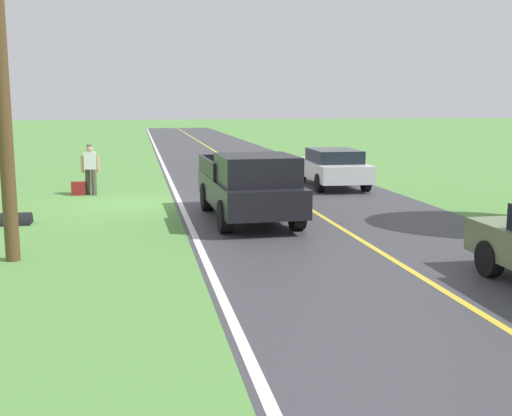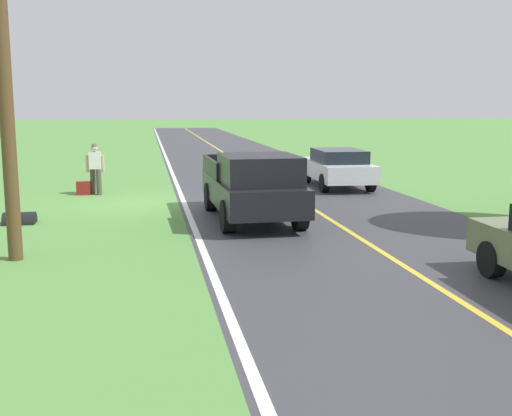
# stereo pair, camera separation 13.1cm
# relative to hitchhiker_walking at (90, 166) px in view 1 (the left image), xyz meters

# --- Properties ---
(ground_plane) EXTENTS (200.00, 200.00, 0.00)m
(ground_plane) POSITION_rel_hitchhiker_walking_xyz_m (-1.57, 2.37, -0.98)
(ground_plane) COLOR #568E42
(road_surface) EXTENTS (7.75, 120.00, 0.00)m
(road_surface) POSITION_rel_hitchhiker_walking_xyz_m (-6.55, 2.37, -0.98)
(road_surface) COLOR #3D3D42
(road_surface) RESTS_ON ground
(lane_edge_line) EXTENTS (0.16, 117.60, 0.00)m
(lane_edge_line) POSITION_rel_hitchhiker_walking_xyz_m (-2.85, 2.37, -0.98)
(lane_edge_line) COLOR silver
(lane_edge_line) RESTS_ON ground
(lane_centre_line) EXTENTS (0.14, 117.60, 0.00)m
(lane_centre_line) POSITION_rel_hitchhiker_walking_xyz_m (-6.55, 2.37, -0.98)
(lane_centre_line) COLOR gold
(lane_centre_line) RESTS_ON ground
(hitchhiker_walking) EXTENTS (0.62, 0.52, 1.75)m
(hitchhiker_walking) POSITION_rel_hitchhiker_walking_xyz_m (0.00, 0.00, 0.00)
(hitchhiker_walking) COLOR #4C473D
(hitchhiker_walking) RESTS_ON ground
(suitcase_carried) EXTENTS (0.46, 0.21, 0.47)m
(suitcase_carried) POSITION_rel_hitchhiker_walking_xyz_m (0.42, 0.07, -0.75)
(suitcase_carried) COLOR maroon
(suitcase_carried) RESTS_ON ground
(pickup_truck_passing) EXTENTS (2.20, 5.45, 1.82)m
(pickup_truck_passing) POSITION_rel_hitchhiker_walking_xyz_m (-4.48, 5.77, -0.01)
(pickup_truck_passing) COLOR black
(pickup_truck_passing) RESTS_ON ground
(sedan_near_oncoming) EXTENTS (2.04, 4.46, 1.41)m
(sedan_near_oncoming) POSITION_rel_hitchhiker_walking_xyz_m (-8.73, -0.43, -0.23)
(sedan_near_oncoming) COLOR silver
(sedan_near_oncoming) RESTS_ON ground
(utility_pole_roadside) EXTENTS (0.28, 0.28, 8.05)m
(utility_pole_roadside) POSITION_rel_hitchhiker_walking_xyz_m (0.92, 9.12, 3.04)
(utility_pole_roadside) COLOR brown
(utility_pole_roadside) RESTS_ON ground
(drainage_culvert) EXTENTS (0.80, 0.60, 0.60)m
(drainage_culvert) POSITION_rel_hitchhiker_walking_xyz_m (1.58, 5.11, -0.98)
(drainage_culvert) COLOR black
(drainage_culvert) RESTS_ON ground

